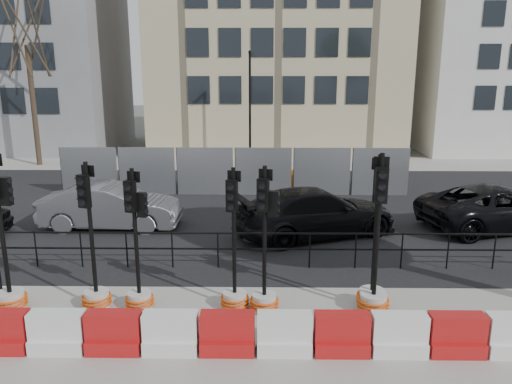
{
  "coord_description": "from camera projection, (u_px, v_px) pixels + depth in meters",
  "views": [
    {
      "loc": [
        1.16,
        -11.08,
        5.15
      ],
      "look_at": [
        0.97,
        3.0,
        1.64
      ],
      "focal_mm": 35.0,
      "sensor_mm": 36.0,
      "label": 1
    }
  ],
  "objects": [
    {
      "name": "car_c",
      "position": [
        316.0,
        212.0,
        15.58
      ],
      "size": [
        5.67,
        6.66,
        1.51
      ],
      "primitive_type": "imported",
      "rotation": [
        0.0,
        0.0,
        1.95
      ],
      "color": "black",
      "rests_on": "ground"
    },
    {
      "name": "sidewalk_near",
      "position": [
        198.0,
        358.0,
        9.1
      ],
      "size": [
        40.0,
        6.0,
        0.02
      ],
      "primitive_type": "cube",
      "color": "gray",
      "rests_on": "ground"
    },
    {
      "name": "building_cream",
      "position": [
        276.0,
        4.0,
        31.14
      ],
      "size": [
        15.0,
        10.06,
        18.0
      ],
      "color": "#BFAF8C",
      "rests_on": "ground"
    },
    {
      "name": "heras_fencing",
      "position": [
        249.0,
        175.0,
        21.42
      ],
      "size": [
        14.33,
        1.72,
        2.0
      ],
      "color": "gray",
      "rests_on": "ground"
    },
    {
      "name": "car_b",
      "position": [
        111.0,
        206.0,
        16.32
      ],
      "size": [
        1.67,
        4.53,
        1.48
      ],
      "primitive_type": "imported",
      "rotation": [
        0.0,
        0.0,
        1.56
      ],
      "color": "#535359",
      "rests_on": "ground"
    },
    {
      "name": "traffic_signal_g",
      "position": [
        373.0,
        278.0,
        10.85
      ],
      "size": [
        0.68,
        0.68,
        3.43
      ],
      "rotation": [
        0.0,
        0.0,
        -0.07
      ],
      "color": "silver",
      "rests_on": "ground"
    },
    {
      "name": "sidewalk_far",
      "position": [
        242.0,
        164.0,
        27.53
      ],
      "size": [
        40.0,
        4.0,
        0.02
      ],
      "primitive_type": "cube",
      "color": "gray",
      "rests_on": "ground"
    },
    {
      "name": "barrier_row",
      "position": [
        199.0,
        334.0,
        9.21
      ],
      "size": [
        12.55,
        0.5,
        0.8
      ],
      "color": "red",
      "rests_on": "ground"
    },
    {
      "name": "traffic_signal_e",
      "position": [
        234.0,
        281.0,
        10.82
      ],
      "size": [
        0.62,
        0.62,
        3.16
      ],
      "rotation": [
        0.0,
        0.0,
        -0.26
      ],
      "color": "silver",
      "rests_on": "ground"
    },
    {
      "name": "traffic_signal_c",
      "position": [
        95.0,
        280.0,
        10.84
      ],
      "size": [
        0.65,
        0.65,
        3.28
      ],
      "rotation": [
        0.0,
        0.0,
        -0.32
      ],
      "color": "silver",
      "rests_on": "ground"
    },
    {
      "name": "kerb_railing",
      "position": [
        218.0,
        244.0,
        13.01
      ],
      "size": [
        18.0,
        0.04,
        1.0
      ],
      "color": "black",
      "rests_on": "ground"
    },
    {
      "name": "traffic_signal_b",
      "position": [
        7.0,
        274.0,
        10.7
      ],
      "size": [
        0.7,
        0.7,
        3.55
      ],
      "rotation": [
        0.0,
        0.0,
        -0.17
      ],
      "color": "silver",
      "rests_on": "ground"
    },
    {
      "name": "ground",
      "position": [
        214.0,
        288.0,
        12.01
      ],
      "size": [
        120.0,
        120.0,
        0.0
      ],
      "primitive_type": "plane",
      "color": "#51514C",
      "rests_on": "ground"
    },
    {
      "name": "tree_bare_far",
      "position": [
        26.0,
        38.0,
        25.58
      ],
      "size": [
        2.0,
        2.0,
        9.0
      ],
      "color": "#473828",
      "rests_on": "ground"
    },
    {
      "name": "road",
      "position": [
        232.0,
        208.0,
        18.8
      ],
      "size": [
        40.0,
        14.0,
        0.03
      ],
      "primitive_type": "cube",
      "color": "black",
      "rests_on": "ground"
    },
    {
      "name": "traffic_signal_f",
      "position": [
        265.0,
        278.0,
        10.67
      ],
      "size": [
        0.63,
        0.63,
        3.22
      ],
      "rotation": [
        0.0,
        0.0,
        -0.31
      ],
      "color": "silver",
      "rests_on": "ground"
    },
    {
      "name": "lamp_post_far",
      "position": [
        250.0,
        106.0,
        25.76
      ],
      "size": [
        0.12,
        0.56,
        6.0
      ],
      "color": "black",
      "rests_on": "ground"
    },
    {
      "name": "building_grey",
      "position": [
        26.0,
        38.0,
        31.83
      ],
      "size": [
        11.0,
        9.06,
        14.0
      ],
      "color": "gray",
      "rests_on": "ground"
    },
    {
      "name": "traffic_signal_d",
      "position": [
        138.0,
        277.0,
        10.78
      ],
      "size": [
        0.62,
        0.62,
        3.15
      ],
      "rotation": [
        0.0,
        0.0,
        -0.27
      ],
      "color": "silver",
      "rests_on": "ground"
    },
    {
      "name": "traffic_signal_h",
      "position": [
        375.0,
        281.0,
        10.64
      ],
      "size": [
        0.69,
        0.69,
        3.49
      ],
      "rotation": [
        0.0,
        0.0,
        -0.1
      ],
      "color": "silver",
      "rests_on": "ground"
    },
    {
      "name": "car_d",
      "position": [
        499.0,
        207.0,
        16.27
      ],
      "size": [
        4.88,
        6.35,
        1.45
      ],
      "primitive_type": "imported",
      "rotation": [
        0.0,
        0.0,
        1.82
      ],
      "color": "black",
      "rests_on": "ground"
    }
  ]
}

